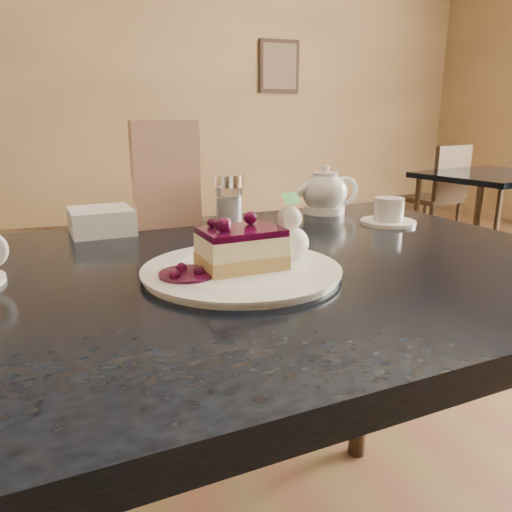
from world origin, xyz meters
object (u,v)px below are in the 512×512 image
object	(u,v)px
main_table	(230,312)
dessert_plate	(241,271)
bg_table_far_right	(483,261)
tea_set	(336,197)
cheesecake_slice	(241,248)

from	to	relation	value
main_table	dessert_plate	bearing A→B (deg)	-90.00
bg_table_far_right	tea_set	bearing A→B (deg)	-155.39
cheesecake_slice	tea_set	distance (m)	0.57
bg_table_far_right	dessert_plate	bearing A→B (deg)	-153.79
main_table	bg_table_far_right	world-z (taller)	main_table
dessert_plate	bg_table_far_right	bearing A→B (deg)	38.49
main_table	dessert_plate	world-z (taller)	dessert_plate
main_table	bg_table_far_right	xyz separation A→B (m)	(2.50, 1.93, -0.67)
dessert_plate	cheesecake_slice	bearing A→B (deg)	90.00
cheesecake_slice	tea_set	world-z (taller)	tea_set
dessert_plate	tea_set	xyz separation A→B (m)	(0.39, 0.41, 0.04)
dessert_plate	cheesecake_slice	distance (m)	0.04
main_table	cheesecake_slice	xyz separation A→B (m)	(0.01, -0.05, 0.13)
main_table	tea_set	xyz separation A→B (m)	(0.40, 0.35, 0.13)
cheesecake_slice	tea_set	size ratio (longest dim) A/B	0.46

